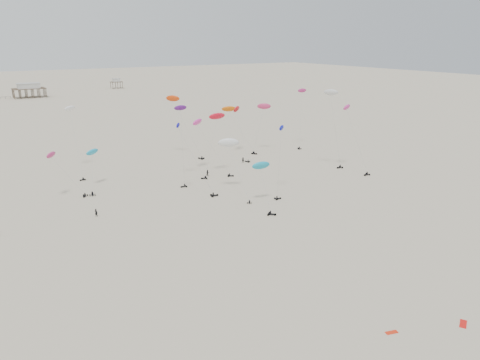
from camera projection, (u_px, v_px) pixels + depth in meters
ground_plane at (107, 132)px, 203.97m from camera, size 900.00×900.00×0.00m
pavilion_main at (29, 91)px, 320.37m from camera, size 21.00×13.00×9.80m
pavilion_small at (116, 84)px, 379.92m from camera, size 9.00×7.00×8.00m
rig_0 at (263, 112)px, 165.96m from camera, size 9.73×6.49×17.37m
rig_1 at (301, 111)px, 172.91m from camera, size 8.08×8.17×21.49m
rig_2 at (181, 130)px, 130.28m from camera, size 6.63×10.53×21.81m
rig_3 at (61, 166)px, 117.44m from camera, size 9.31×6.22×12.72m
rig_4 at (233, 115)px, 169.46m from camera, size 6.30×17.01×18.92m
rig_5 at (92, 163)px, 125.58m from camera, size 6.40×12.03×12.09m
rig_6 at (202, 130)px, 140.40m from camera, size 8.40×15.20×18.30m
rig_7 at (197, 161)px, 119.80m from camera, size 8.17×10.49×19.27m
rig_8 at (179, 112)px, 158.46m from camera, size 8.22×14.83×21.81m
rig_9 at (333, 113)px, 142.27m from camera, size 6.05×5.62×24.56m
rig_11 at (280, 154)px, 119.56m from camera, size 7.38×7.84×17.92m
rig_12 at (72, 123)px, 139.97m from camera, size 4.67×17.49×22.93m
rig_13 at (352, 124)px, 141.14m from camera, size 4.98×13.08×20.78m
rig_14 at (263, 175)px, 113.16m from camera, size 7.09×11.98×12.69m
rig_15 at (238, 115)px, 161.99m from camera, size 7.92×17.91×20.26m
rig_16 at (230, 147)px, 122.28m from camera, size 5.72×15.58×16.88m
rig_17 at (215, 124)px, 136.34m from camera, size 9.99×5.59×18.71m
spectator_0 at (96, 216)px, 106.97m from camera, size 0.95×0.96×2.20m
spectator_1 at (208, 176)px, 138.22m from camera, size 1.16×0.72×2.29m
spectator_3 at (243, 163)px, 153.28m from camera, size 0.96×0.86×2.20m
grounded_kite_a at (463, 324)px, 66.70m from camera, size 2.35×1.89×0.08m
grounded_kite_b at (392, 333)px, 64.76m from camera, size 1.92×1.12×0.07m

